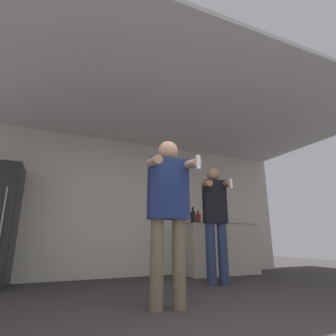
{
  "coord_description": "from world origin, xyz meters",
  "views": [
    {
      "loc": [
        -1.22,
        -1.81,
        0.67
      ],
      "look_at": [
        -0.12,
        0.75,
        1.42
      ],
      "focal_mm": 28.0,
      "sensor_mm": 36.0,
      "label": 1
    }
  ],
  "objects": [
    {
      "name": "ceiling_slab",
      "position": [
        0.0,
        1.53,
        2.57
      ],
      "size": [
        7.0,
        3.58,
        0.05
      ],
      "color": "silver",
      "rests_on": "wall_back"
    },
    {
      "name": "bottle_amber_bourbon",
      "position": [
        2.05,
        2.78,
        1.09
      ],
      "size": [
        0.09,
        0.09,
        0.34
      ],
      "color": "silver",
      "rests_on": "counter"
    },
    {
      "name": "person_woman_foreground",
      "position": [
        -0.12,
        0.74,
        1.01
      ],
      "size": [
        0.54,
        0.56,
        1.73
      ],
      "color": "#75664C",
      "rests_on": "ground_plane"
    },
    {
      "name": "wall_back",
      "position": [
        0.0,
        3.09,
        1.27
      ],
      "size": [
        7.0,
        0.06,
        2.55
      ],
      "color": "beige",
      "rests_on": "ground_plane"
    },
    {
      "name": "counter",
      "position": [
        1.84,
        2.76,
        0.48
      ],
      "size": [
        1.51,
        0.63,
        0.96
      ],
      "color": "#BCB29E",
      "rests_on": "ground_plane"
    },
    {
      "name": "bottle_brown_liquor",
      "position": [
        1.28,
        2.78,
        1.09
      ],
      "size": [
        0.09,
        0.09,
        0.32
      ],
      "color": "black",
      "rests_on": "counter"
    },
    {
      "name": "ground_plane",
      "position": [
        0.0,
        0.0,
        0.0
      ],
      "size": [
        14.0,
        14.0,
        0.0
      ],
      "primitive_type": "plane",
      "color": "#383333"
    },
    {
      "name": "person_man_side",
      "position": [
        1.11,
        1.73,
        1.0
      ],
      "size": [
        0.49,
        0.51,
        1.79
      ],
      "color": "navy",
      "rests_on": "ground_plane"
    },
    {
      "name": "bottle_clear_vodka",
      "position": [
        1.4,
        2.78,
        1.05
      ],
      "size": [
        0.1,
        0.1,
        0.25
      ],
      "color": "maroon",
      "rests_on": "counter"
    }
  ]
}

